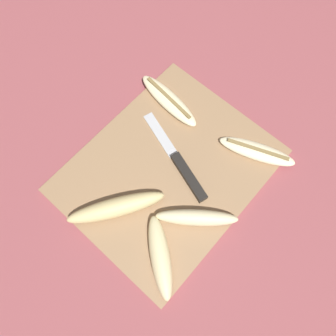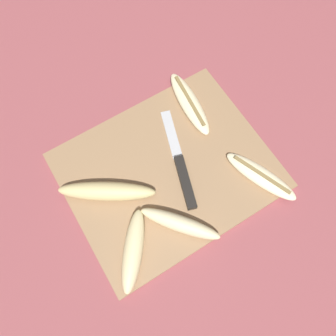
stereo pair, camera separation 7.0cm
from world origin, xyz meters
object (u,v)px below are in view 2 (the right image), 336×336
at_px(knife, 183,174).
at_px(banana_pale_long, 189,103).
at_px(banana_bright_far, 261,176).
at_px(banana_spotted_left, 107,191).
at_px(banana_soft_right, 133,250).
at_px(banana_cream_curved, 180,224).

bearing_deg(knife, banana_pale_long, 70.29).
bearing_deg(banana_bright_far, banana_spotted_left, 154.65).
xyz_separation_m(banana_pale_long, banana_bright_far, (0.03, -0.23, -0.00)).
distance_m(banana_spotted_left, banana_soft_right, 0.13).
distance_m(knife, banana_spotted_left, 0.16).
height_order(knife, banana_bright_far, banana_bright_far).
xyz_separation_m(knife, banana_bright_far, (0.14, -0.09, 0.00)).
bearing_deg(banana_spotted_left, banana_soft_right, -95.33).
xyz_separation_m(banana_cream_curved, banana_pale_long, (0.17, 0.23, -0.01)).
height_order(banana_spotted_left, banana_bright_far, banana_spotted_left).
relative_size(banana_cream_curved, banana_bright_far, 0.87).
distance_m(banana_spotted_left, banana_bright_far, 0.33).
bearing_deg(knife, banana_bright_far, -15.74).
height_order(knife, banana_soft_right, banana_soft_right).
height_order(banana_bright_far, banana_soft_right, banana_soft_right).
relative_size(banana_spotted_left, banana_bright_far, 1.11).
relative_size(banana_spotted_left, banana_pale_long, 1.05).
height_order(banana_spotted_left, banana_pale_long, banana_spotted_left).
bearing_deg(knife, banana_cream_curved, -108.04).
bearing_deg(banana_pale_long, banana_bright_far, -81.96).
distance_m(banana_cream_curved, banana_bright_far, 0.20).
relative_size(banana_bright_far, banana_soft_right, 1.14).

